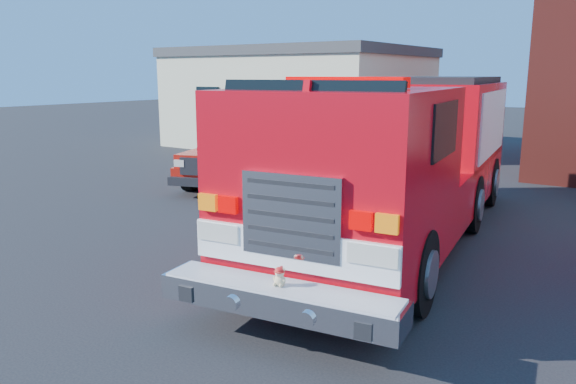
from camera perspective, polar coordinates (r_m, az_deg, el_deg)
The scene contains 4 objects.
ground at distance 10.63m, azimuth 3.67°, elevation -5.76°, with size 100.00×100.00×0.00m, color black.
side_building at distance 25.94m, azimuth 1.28°, elevation 9.66°, with size 10.20×8.20×4.35m.
fire_engine at distance 11.17m, azimuth 11.49°, elevation 3.58°, with size 4.23×10.63×3.18m.
pickup_truck at distance 17.19m, azimuth -4.59°, elevation 4.06°, with size 3.72×6.07×1.87m.
Camera 1 is at (5.14, -8.73, 3.22)m, focal length 35.00 mm.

